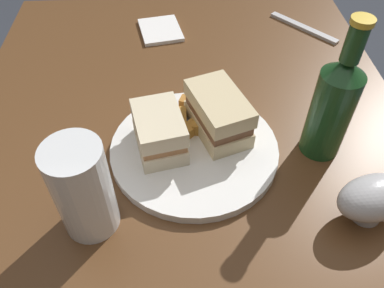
{
  "coord_description": "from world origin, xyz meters",
  "views": [
    {
      "loc": [
        0.41,
        -0.02,
        1.2
      ],
      "look_at": [
        -0.01,
        0.0,
        0.75
      ],
      "focal_mm": 36.18,
      "sensor_mm": 36.0,
      "label": 1
    }
  ],
  "objects_px": {
    "napkin": "(160,30)",
    "gravy_boat": "(375,197)",
    "plate": "(194,149)",
    "sandwich_half_left": "(218,114)",
    "sandwich_half_right": "(159,132)",
    "pint_glass": "(84,194)",
    "cider_bottle": "(333,105)",
    "fork": "(303,28)"
  },
  "relations": [
    {
      "from": "napkin",
      "to": "gravy_boat",
      "type": "bearing_deg",
      "value": 29.89
    },
    {
      "from": "plate",
      "to": "napkin",
      "type": "relative_size",
      "value": 2.5
    },
    {
      "from": "sandwich_half_left",
      "to": "napkin",
      "type": "bearing_deg",
      "value": -164.24
    },
    {
      "from": "sandwich_half_right",
      "to": "napkin",
      "type": "height_order",
      "value": "sandwich_half_right"
    },
    {
      "from": "pint_glass",
      "to": "gravy_boat",
      "type": "height_order",
      "value": "pint_glass"
    },
    {
      "from": "plate",
      "to": "pint_glass",
      "type": "bearing_deg",
      "value": -51.18
    },
    {
      "from": "plate",
      "to": "sandwich_half_left",
      "type": "distance_m",
      "value": 0.07
    },
    {
      "from": "gravy_boat",
      "to": "cider_bottle",
      "type": "distance_m",
      "value": 0.15
    },
    {
      "from": "sandwich_half_left",
      "to": "fork",
      "type": "distance_m",
      "value": 0.42
    },
    {
      "from": "sandwich_half_left",
      "to": "fork",
      "type": "bearing_deg",
      "value": 144.75
    },
    {
      "from": "pint_glass",
      "to": "napkin",
      "type": "xyz_separation_m",
      "value": [
        -0.5,
        0.1,
        -0.06
      ]
    },
    {
      "from": "sandwich_half_left",
      "to": "pint_glass",
      "type": "height_order",
      "value": "pint_glass"
    },
    {
      "from": "napkin",
      "to": "sandwich_half_right",
      "type": "bearing_deg",
      "value": 0.03
    },
    {
      "from": "gravy_boat",
      "to": "sandwich_half_left",
      "type": "bearing_deg",
      "value": -130.7
    },
    {
      "from": "sandwich_half_right",
      "to": "pint_glass",
      "type": "relative_size",
      "value": 0.76
    },
    {
      "from": "napkin",
      "to": "pint_glass",
      "type": "bearing_deg",
      "value": -10.93
    },
    {
      "from": "sandwich_half_right",
      "to": "fork",
      "type": "bearing_deg",
      "value": 137.94
    },
    {
      "from": "gravy_boat",
      "to": "napkin",
      "type": "xyz_separation_m",
      "value": [
        -0.52,
        -0.3,
        -0.04
      ]
    },
    {
      "from": "pint_glass",
      "to": "gravy_boat",
      "type": "bearing_deg",
      "value": 88.19
    },
    {
      "from": "napkin",
      "to": "fork",
      "type": "distance_m",
      "value": 0.34
    },
    {
      "from": "cider_bottle",
      "to": "sandwich_half_right",
      "type": "bearing_deg",
      "value": -90.56
    },
    {
      "from": "sandwich_half_left",
      "to": "cider_bottle",
      "type": "xyz_separation_m",
      "value": [
        0.04,
        0.17,
        0.04
      ]
    },
    {
      "from": "sandwich_half_right",
      "to": "cider_bottle",
      "type": "height_order",
      "value": "cider_bottle"
    },
    {
      "from": "sandwich_half_left",
      "to": "pint_glass",
      "type": "bearing_deg",
      "value": -50.74
    },
    {
      "from": "sandwich_half_right",
      "to": "gravy_boat",
      "type": "distance_m",
      "value": 0.33
    },
    {
      "from": "plate",
      "to": "gravy_boat",
      "type": "bearing_deg",
      "value": 60.7
    },
    {
      "from": "sandwich_half_left",
      "to": "pint_glass",
      "type": "relative_size",
      "value": 0.94
    },
    {
      "from": "cider_bottle",
      "to": "napkin",
      "type": "relative_size",
      "value": 2.16
    },
    {
      "from": "pint_glass",
      "to": "sandwich_half_left",
      "type": "bearing_deg",
      "value": 129.26
    },
    {
      "from": "sandwich_half_right",
      "to": "gravy_boat",
      "type": "height_order",
      "value": "sandwich_half_right"
    },
    {
      "from": "sandwich_half_left",
      "to": "cider_bottle",
      "type": "bearing_deg",
      "value": 77.52
    },
    {
      "from": "sandwich_half_right",
      "to": "fork",
      "type": "height_order",
      "value": "sandwich_half_right"
    },
    {
      "from": "pint_glass",
      "to": "napkin",
      "type": "relative_size",
      "value": 1.36
    },
    {
      "from": "sandwich_half_right",
      "to": "napkin",
      "type": "distance_m",
      "value": 0.38
    },
    {
      "from": "gravy_boat",
      "to": "fork",
      "type": "distance_m",
      "value": 0.51
    },
    {
      "from": "sandwich_half_left",
      "to": "sandwich_half_right",
      "type": "xyz_separation_m",
      "value": [
        0.03,
        -0.1,
        -0.0
      ]
    },
    {
      "from": "sandwich_half_left",
      "to": "fork",
      "type": "relative_size",
      "value": 0.78
    },
    {
      "from": "sandwich_half_left",
      "to": "gravy_boat",
      "type": "relative_size",
      "value": 1.08
    },
    {
      "from": "plate",
      "to": "gravy_boat",
      "type": "height_order",
      "value": "gravy_boat"
    },
    {
      "from": "plate",
      "to": "pint_glass",
      "type": "height_order",
      "value": "pint_glass"
    },
    {
      "from": "pint_glass",
      "to": "cider_bottle",
      "type": "height_order",
      "value": "cider_bottle"
    },
    {
      "from": "napkin",
      "to": "sandwich_half_left",
      "type": "bearing_deg",
      "value": 15.76
    }
  ]
}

